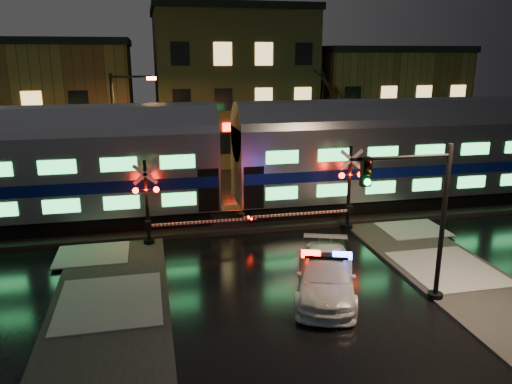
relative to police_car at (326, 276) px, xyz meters
The scene contains 13 objects.
ground 4.04m from the police_car, 105.12° to the left, with size 120.00×120.00×0.00m, color black.
ballast 8.92m from the police_car, 96.69° to the left, with size 90.00×4.20×0.24m, color black.
sidewalk_left 7.87m from the police_car, 163.99° to the right, with size 4.00×20.00×0.12m, color #2D2D2D.
sidewalk_right 5.91m from the police_car, 21.60° to the right, with size 4.00×20.00×0.12m, color #2D2D2D.
building_left 29.64m from the police_car, 118.51° to the left, with size 14.00×10.00×9.00m, color brown.
building_mid 26.83m from the police_car, 87.91° to the left, with size 12.00×11.00×11.50m, color brown.
building_right 29.58m from the police_car, 61.61° to the left, with size 12.00×10.00×8.50m, color brown.
train 9.47m from the police_car, 103.78° to the left, with size 51.00×3.12×5.92m.
police_car is the anchor object (origin of this frame).
crossing_signal_right 6.93m from the police_car, 63.68° to the left, with size 5.94×0.66×4.21m.
crossing_signal_left 8.49m from the police_car, 133.32° to the left, with size 5.56×0.65×3.94m.
traffic_light 3.77m from the police_car, 24.67° to the right, with size 3.61×0.67×5.58m.
streetlight 15.25m from the police_car, 120.13° to the left, with size 2.47×0.26×7.39m.
Camera 1 is at (-4.88, -19.30, 8.37)m, focal length 35.00 mm.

